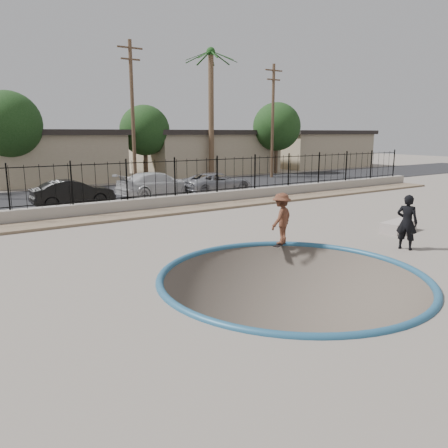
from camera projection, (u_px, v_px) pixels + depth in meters
The scene contains 23 objects.
ground at pixel (117, 229), 22.10m from camera, with size 120.00×120.00×2.20m, color gray.
bowl_pit at pixel (292, 277), 11.31m from camera, with size 6.84×6.84×1.80m, color #4B4139, non-canonical shape.
coping_ring at pixel (292, 277), 11.31m from camera, with size 7.04×7.04×0.20m, color #25577A.
rock_strip at pixel (137, 215), 19.59m from camera, with size 42.00×1.60×0.11m, color #8F765D.
retaining_wall at pixel (128, 206), 20.43m from camera, with size 42.00×0.45×0.60m, color gray.
fence at pixel (127, 181), 20.19m from camera, with size 40.00×0.04×1.80m.
street at pixel (86, 195), 25.94m from camera, with size 90.00×8.00×0.04m, color black.
house_center at pixel (47, 155), 33.26m from camera, with size 10.60×8.60×3.90m.
house_east at pixel (204, 151), 40.89m from camera, with size 12.60×8.60×3.90m.
house_east_far at pixel (311, 148), 48.51m from camera, with size 11.60×8.60×3.90m.
palm_right at pixel (211, 86), 35.04m from camera, with size 2.30×2.30×10.30m.
utility_pole_mid at pixel (133, 113), 28.73m from camera, with size 1.70×0.24×9.50m.
utility_pole_right at pixel (273, 120), 35.32m from camera, with size 1.70×0.24×9.00m.
street_tree_left at pixel (8, 124), 28.33m from camera, with size 4.32×4.32×6.36m.
street_tree_mid at pixel (145, 130), 34.66m from camera, with size 3.96×3.96×5.83m.
street_tree_right at pixel (277, 127), 39.49m from camera, with size 4.32×4.32×6.36m.
skater at pixel (281, 221), 14.26m from camera, with size 1.08×0.62×1.67m, color brown.
skateboard at pixel (281, 244), 14.42m from camera, with size 0.80×0.50×0.07m.
videographer at pixel (407, 222), 13.86m from camera, with size 0.65×0.42×1.77m, color black.
concrete_ledge at pixel (398, 226), 16.49m from camera, with size 1.60×0.70×0.40m, color #A69A93.
car_b at pixel (73, 193), 21.97m from camera, with size 1.39×3.99×1.31m, color black.
car_c at pixel (158, 184), 25.29m from camera, with size 1.97×4.84×1.41m, color silver.
car_d at pixel (217, 183), 26.67m from camera, with size 2.08×4.51×1.25m, color gray.
Camera 1 is at (-7.47, -8.97, 3.68)m, focal length 35.00 mm.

